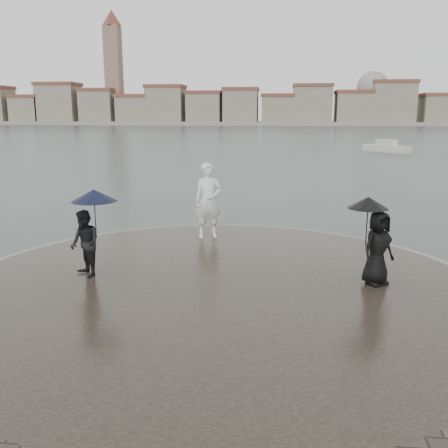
# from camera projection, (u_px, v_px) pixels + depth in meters

# --- Properties ---
(ground) EXTENTS (400.00, 400.00, 0.00)m
(ground) POSITION_uv_depth(u_px,v_px,m) (190.00, 380.00, 7.82)
(ground) COLOR #2B3835
(ground) RESTS_ON ground
(kerb_ring) EXTENTS (12.50, 12.50, 0.32)m
(kerb_ring) POSITION_uv_depth(u_px,v_px,m) (217.00, 293.00, 11.18)
(kerb_ring) COLOR gray
(kerb_ring) RESTS_ON ground
(quay_tip) EXTENTS (11.90, 11.90, 0.36)m
(quay_tip) POSITION_uv_depth(u_px,v_px,m) (217.00, 292.00, 11.18)
(quay_tip) COLOR #2D261E
(quay_tip) RESTS_ON ground
(statue) EXTENTS (0.96, 0.77, 2.28)m
(statue) POSITION_uv_depth(u_px,v_px,m) (208.00, 201.00, 15.08)
(statue) COLOR white
(statue) RESTS_ON quay_tip
(visitor_left) EXTENTS (1.26, 1.11, 2.04)m
(visitor_left) POSITION_uv_depth(u_px,v_px,m) (88.00, 229.00, 11.48)
(visitor_left) COLOR black
(visitor_left) RESTS_ON quay_tip
(visitor_right) EXTENTS (1.19, 1.01, 1.95)m
(visitor_right) POSITION_uv_depth(u_px,v_px,m) (375.00, 237.00, 10.97)
(visitor_right) COLOR black
(visitor_right) RESTS_ON quay_tip
(far_skyline) EXTENTS (260.00, 20.00, 37.00)m
(far_skyline) POSITION_uv_depth(u_px,v_px,m) (258.00, 108.00, 163.12)
(far_skyline) COLOR gray
(far_skyline) RESTS_ON ground
(boats) EXTENTS (8.85, 18.13, 1.50)m
(boats) POSITION_uv_depth(u_px,v_px,m) (431.00, 153.00, 46.64)
(boats) COLOR beige
(boats) RESTS_ON ground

